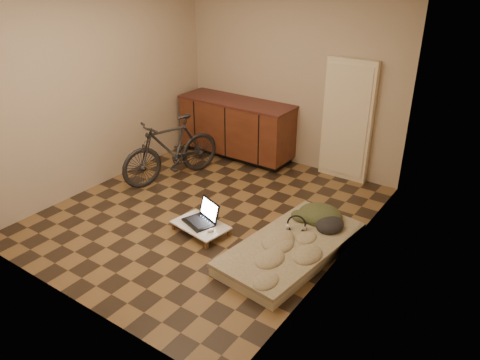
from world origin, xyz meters
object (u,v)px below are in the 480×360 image
Objects in this scene: lap_desk at (201,225)px; bicycle at (171,146)px; laptop at (202,218)px; futon at (292,248)px.

bicycle is at bearing 153.10° from lap_desk.
lap_desk is at bearing -50.07° from laptop.
bicycle is 3.50× the size of laptop.
futon is 4.10× the size of laptop.
lap_desk is 0.09m from laptop.
futon reaches higher than lap_desk.
futon is 1.10m from lap_desk.
lap_desk is at bearing -17.96° from bicycle.
bicycle reaches higher than futon.
futon is at bearing 27.95° from laptop.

